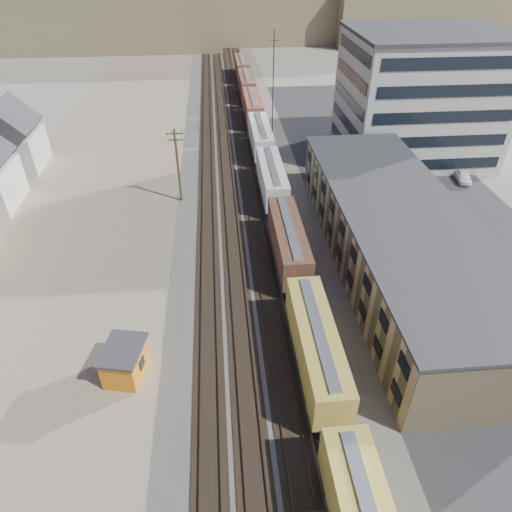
{
  "coord_description": "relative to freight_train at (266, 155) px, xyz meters",
  "views": [
    {
      "loc": [
        -3.34,
        -13.43,
        30.17
      ],
      "look_at": [
        0.05,
        24.06,
        3.0
      ],
      "focal_mm": 32.0,
      "sensor_mm": 36.0,
      "label": 1
    }
  ],
  "objects": [
    {
      "name": "parked_car_blue",
      "position": [
        19.3,
        -6.02,
        -2.12
      ],
      "size": [
        5.25,
        4.57,
        1.34
      ],
      "primitive_type": "imported",
      "rotation": [
        0.0,
        0.0,
        0.97
      ],
      "color": "navy",
      "rests_on": "ground"
    },
    {
      "name": "office_tower",
      "position": [
        24.15,
        5.36,
        6.47
      ],
      "size": [
        22.6,
        18.6,
        18.45
      ],
      "color": "#9E998E",
      "rests_on": "ground"
    },
    {
      "name": "dirt_yard",
      "position": [
        -23.8,
        -9.6,
        -2.78
      ],
      "size": [
        24.0,
        180.0,
        0.03
      ],
      "primitive_type": "cube",
      "color": "brown",
      "rests_on": "ground"
    },
    {
      "name": "ballast_bed",
      "position": [
        -3.8,
        0.4,
        -2.76
      ],
      "size": [
        18.0,
        200.0,
        0.06
      ],
      "primitive_type": "cube",
      "color": "#4C4742",
      "rests_on": "ground"
    },
    {
      "name": "parked_car_far",
      "position": [
        28.42,
        -5.43,
        -2.05
      ],
      "size": [
        2.67,
        4.64,
        1.49
      ],
      "primitive_type": "imported",
      "rotation": [
        0.0,
        0.0,
        -0.22
      ],
      "color": "white",
      "rests_on": "ground"
    },
    {
      "name": "freight_train",
      "position": [
        0.0,
        0.0,
        0.0
      ],
      "size": [
        3.0,
        119.74,
        4.46
      ],
      "color": "black",
      "rests_on": "ground"
    },
    {
      "name": "utility_pole_north",
      "position": [
        -12.3,
        -7.6,
        2.5
      ],
      "size": [
        2.2,
        0.32,
        10.0
      ],
      "color": "#382619",
      "rests_on": "ground"
    },
    {
      "name": "warehouse",
      "position": [
        11.18,
        -24.6,
        0.86
      ],
      "size": [
        12.4,
        40.4,
        7.25
      ],
      "color": "tan",
      "rests_on": "ground"
    },
    {
      "name": "maintenance_shed",
      "position": [
        -15.53,
        -37.12,
        -1.26
      ],
      "size": [
        3.93,
        4.64,
        2.99
      ],
      "color": "#BF6B12",
      "rests_on": "ground"
    },
    {
      "name": "rail_tracks",
      "position": [
        -4.35,
        0.4,
        -2.68
      ],
      "size": [
        11.4,
        200.0,
        0.24
      ],
      "color": "black",
      "rests_on": "ground"
    },
    {
      "name": "asphalt_lot",
      "position": [
        18.2,
        -14.6,
        -2.77
      ],
      "size": [
        26.0,
        120.0,
        0.04
      ],
      "primitive_type": "cube",
      "color": "#232326",
      "rests_on": "ground"
    },
    {
      "name": "radio_mast",
      "position": [
        2.2,
        10.4,
        6.33
      ],
      "size": [
        1.2,
        0.16,
        18.0
      ],
      "color": "black",
      "rests_on": "ground"
    }
  ]
}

